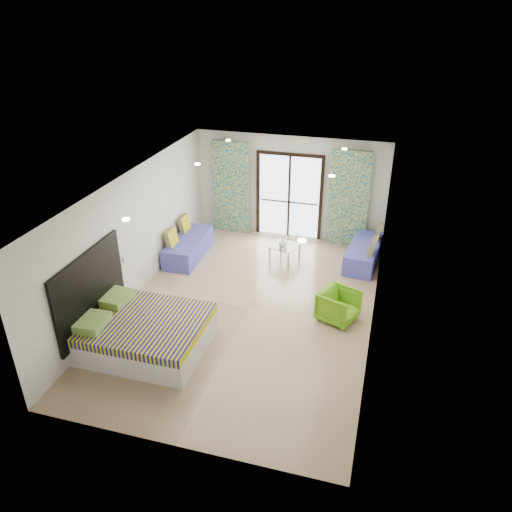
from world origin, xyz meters
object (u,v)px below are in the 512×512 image
(daybed_left, at_px, (188,246))
(armchair, at_px, (339,304))
(bed, at_px, (144,333))
(coffee_table, at_px, (285,247))
(daybed_right, at_px, (364,252))

(daybed_left, distance_m, armchair, 4.31)
(daybed_left, bearing_deg, armchair, -25.59)
(bed, xyz_separation_m, daybed_left, (-0.64, 3.59, -0.04))
(bed, bearing_deg, daybed_left, 100.06)
(bed, relative_size, coffee_table, 2.85)
(bed, relative_size, daybed_left, 1.20)
(bed, xyz_separation_m, daybed_right, (3.60, 4.45, -0.05))
(daybed_left, bearing_deg, bed, -81.81)
(daybed_right, bearing_deg, armchair, -90.80)
(bed, relative_size, daybed_right, 1.21)
(daybed_left, height_order, daybed_right, daybed_left)
(bed, height_order, daybed_left, daybed_left)
(bed, xyz_separation_m, armchair, (3.31, 1.85, 0.04))
(daybed_left, relative_size, coffee_table, 2.38)
(daybed_right, relative_size, armchair, 2.54)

